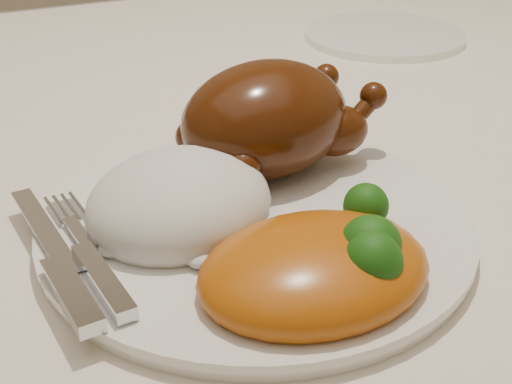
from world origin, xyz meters
name	(u,v)px	position (x,y,z in m)	size (l,w,h in m)	color
dining_table	(180,237)	(0.00, 0.00, 0.67)	(1.60, 0.90, 0.76)	brown
tablecloth	(176,168)	(0.00, 0.00, 0.74)	(1.73, 1.03, 0.18)	white
dinner_plate	(256,226)	(0.00, -0.17, 0.77)	(0.29, 0.29, 0.01)	white
side_plate	(384,35)	(0.34, 0.17, 0.77)	(0.20, 0.20, 0.01)	white
roast_chicken	(270,118)	(0.04, -0.11, 0.82)	(0.17, 0.13, 0.09)	#471D07
rice_mound	(180,205)	(-0.05, -0.16, 0.79)	(0.16, 0.16, 0.07)	white
mac_and_cheese	(323,264)	(0.00, -0.26, 0.79)	(0.14, 0.11, 0.06)	#B4590B
cutlery	(76,266)	(-0.13, -0.19, 0.79)	(0.04, 0.18, 0.01)	silver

